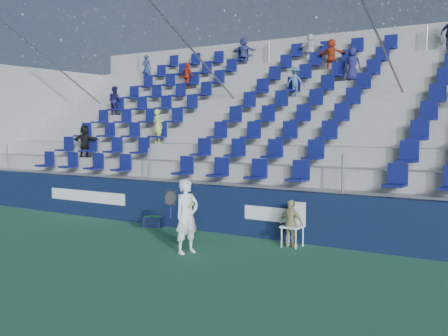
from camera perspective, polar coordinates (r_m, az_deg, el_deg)
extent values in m
plane|color=#30714A|center=(12.14, -8.33, -8.77)|extent=(70.00, 70.00, 0.00)
cube|color=#101B3B|center=(14.46, 0.12, -4.24)|extent=(24.00, 0.30, 1.20)
cube|color=white|center=(17.62, -13.79, -2.81)|extent=(3.20, 0.02, 0.34)
cube|color=white|center=(13.55, 5.02, -4.73)|extent=(1.60, 0.02, 0.34)
cube|color=#A7A7A1|center=(14.94, 1.36, -3.98)|extent=(24.00, 0.85, 1.20)
cube|color=#A7A7A1|center=(15.62, 3.06, -2.71)|extent=(24.00, 0.85, 1.70)
cube|color=#A7A7A1|center=(16.33, 4.60, -1.54)|extent=(24.00, 0.85, 2.20)
cube|color=#A7A7A1|center=(17.05, 6.02, -0.47)|extent=(24.00, 0.85, 2.70)
cube|color=#A7A7A1|center=(17.78, 7.32, 0.51)|extent=(24.00, 0.85, 3.20)
cube|color=#A7A7A1|center=(18.53, 8.51, 1.41)|extent=(24.00, 0.85, 3.70)
cube|color=#A7A7A1|center=(19.29, 9.62, 2.24)|extent=(24.00, 0.85, 4.20)
cube|color=#A7A7A1|center=(20.06, 10.64, 3.01)|extent=(24.00, 0.85, 4.70)
cube|color=#A7A7A1|center=(20.84, 11.58, 3.72)|extent=(24.00, 0.85, 5.20)
cube|color=#A7A7A1|center=(21.47, 12.30, 5.05)|extent=(24.00, 0.50, 6.20)
cube|color=#A7A7A1|center=(25.41, -17.30, 3.66)|extent=(0.30, 7.65, 5.20)
cube|color=#0D1353|center=(14.84, 1.37, -0.34)|extent=(16.05, 0.50, 0.70)
cube|color=#0D1353|center=(15.53, 3.07, 1.70)|extent=(16.05, 0.50, 0.70)
cube|color=#0D1353|center=(16.25, 4.63, 3.55)|extent=(16.05, 0.50, 0.70)
cube|color=#0D1353|center=(17.00, 6.06, 5.25)|extent=(16.05, 0.50, 0.70)
cube|color=#0D1353|center=(17.77, 7.37, 6.80)|extent=(16.05, 0.50, 0.70)
cube|color=#0D1353|center=(18.56, 8.58, 8.21)|extent=(16.05, 0.50, 0.70)
cube|color=#0D1353|center=(19.37, 9.70, 9.50)|extent=(16.05, 0.50, 0.70)
cube|color=#0D1353|center=(20.20, 10.74, 10.69)|extent=(16.05, 0.50, 0.70)
cube|color=#0D1353|center=(21.04, 11.70, 11.78)|extent=(16.05, 0.50, 0.70)
cylinder|color=gray|center=(19.36, -0.65, 8.97)|extent=(0.06, 7.68, 4.55)
cylinder|color=gray|center=(16.70, 16.76, 9.60)|extent=(0.06, 7.68, 4.55)
cylinder|color=gray|center=(23.90, -14.29, 7.90)|extent=(0.06, 7.68, 4.55)
imported|color=#19194C|center=(18.89, 12.91, 10.20)|extent=(0.61, 0.49, 1.09)
imported|color=#ACCB51|center=(18.64, -6.75, 4.23)|extent=(0.45, 0.33, 1.12)
imported|color=white|center=(21.47, 8.80, 12.04)|extent=(0.93, 0.34, 0.99)
imported|color=#3B4183|center=(22.87, 2.03, 11.73)|extent=(1.06, 0.47, 1.10)
imported|color=#B52B18|center=(22.25, -3.74, 9.30)|extent=(0.67, 0.41, 1.07)
imported|color=#B83918|center=(20.15, 10.87, 11.25)|extent=(1.00, 0.32, 1.08)
imported|color=#40608E|center=(18.73, 7.27, 8.65)|extent=(0.67, 0.42, 1.00)
imported|color=navy|center=(24.80, -7.88, 9.98)|extent=(0.48, 0.39, 1.14)
imported|color=black|center=(19.83, -13.96, 2.68)|extent=(1.08, 0.57, 1.11)
imported|color=#171745|center=(22.41, -11.04, 6.72)|extent=(0.58, 0.46, 1.13)
imported|color=white|center=(12.10, -3.78, -4.91)|extent=(0.51, 0.66, 1.60)
cylinder|color=navy|center=(12.05, -5.46, -4.43)|extent=(0.03, 0.03, 0.28)
torus|color=black|center=(12.01, -5.47, -3.02)|extent=(0.30, 0.17, 0.28)
plane|color=#262626|center=(12.01, -5.47, -3.02)|extent=(0.30, 0.16, 0.29)
sphere|color=#D0DD33|center=(11.76, -3.43, -3.85)|extent=(0.07, 0.07, 0.07)
sphere|color=#D0DD33|center=(11.80, -3.25, -3.68)|extent=(0.07, 0.07, 0.07)
cube|color=white|center=(12.85, 6.96, -5.94)|extent=(0.44, 0.44, 0.04)
cube|color=white|center=(12.99, 7.39, -4.62)|extent=(0.44, 0.05, 0.54)
cylinder|color=white|center=(12.82, 5.87, -7.05)|extent=(0.03, 0.03, 0.44)
cylinder|color=white|center=(12.66, 7.30, -7.21)|extent=(0.03, 0.03, 0.44)
cylinder|color=white|center=(13.13, 6.61, -6.80)|extent=(0.03, 0.03, 0.44)
cylinder|color=white|center=(12.97, 8.02, -6.94)|extent=(0.03, 0.03, 0.44)
imported|color=tan|center=(12.79, 6.86, -5.63)|extent=(0.67, 0.36, 1.08)
cube|color=#0E1733|center=(15.49, -7.17, -5.42)|extent=(0.61, 0.48, 0.29)
cube|color=#1E662D|center=(15.48, -7.17, -5.18)|extent=(0.49, 0.36, 0.17)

